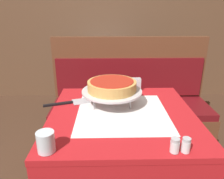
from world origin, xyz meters
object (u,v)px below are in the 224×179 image
salt_shaker (175,145)px  dining_table_front (122,128)px  pepper_shaker (186,145)px  condiment_caddy (104,51)px  pizza_server (69,103)px  booth_bench (130,117)px  water_glass_near (46,142)px  deep_dish_pizza (112,86)px  dining_table_rear (106,63)px  napkin_holder (134,84)px  pizza_pan_stand (112,92)px

salt_shaker → dining_table_front: bearing=117.5°
pepper_shaker → condiment_caddy: (-0.37, 2.02, 0.02)m
pizza_server → booth_bench: bearing=53.0°
water_glass_near → dining_table_front: bearing=45.8°
water_glass_near → condiment_caddy: bearing=83.7°
booth_bench → deep_dish_pizza: bearing=-106.3°
dining_table_rear → booth_bench: bearing=-75.5°
dining_table_front → condiment_caddy: (-0.13, 1.64, 0.16)m
dining_table_front → dining_table_rear: 1.68m
pepper_shaker → napkin_holder: (-0.13, 0.75, 0.01)m
pizza_pan_stand → napkin_holder: size_ratio=3.70×
dining_table_front → salt_shaker: size_ratio=12.76×
salt_shaker → napkin_holder: (-0.09, 0.75, 0.01)m
dining_table_front → pizza_server: bearing=157.2°
booth_bench → pizza_pan_stand: bearing=-106.3°
pizza_server → salt_shaker: (0.53, -0.52, 0.03)m
pepper_shaker → napkin_holder: 0.76m
water_glass_near → pizza_pan_stand: bearing=58.3°
dining_table_rear → pizza_server: size_ratio=2.53×
pepper_shaker → condiment_caddy: condiment_caddy is taller
booth_bench → water_glass_near: bearing=-113.2°
water_glass_near → salt_shaker: water_glass_near is taller
water_glass_near → booth_bench: bearing=66.8°
salt_shaker → napkin_holder: size_ratio=0.66×
booth_bench → water_glass_near: (-0.48, -1.12, 0.47)m
pizza_pan_stand → salt_shaker: size_ratio=5.61×
condiment_caddy → water_glass_near: bearing=-96.3°
pizza_server → water_glass_near: bearing=-91.4°
dining_table_rear → water_glass_near: (-0.24, -2.04, 0.15)m
pizza_server → condiment_caddy: (0.21, 1.50, 0.05)m
condiment_caddy → booth_bench: bearing=-73.5°
booth_bench → deep_dish_pizza: 0.88m
dining_table_front → booth_bench: (0.13, 0.76, -0.32)m
booth_bench → dining_table_front: bearing=-99.9°
dining_table_rear → napkin_holder: napkin_holder is taller
pepper_shaker → dining_table_front: bearing=122.9°
pizza_pan_stand → deep_dish_pizza: deep_dish_pizza is taller
dining_table_front → water_glass_near: water_glass_near is taller
pepper_shaker → napkin_holder: size_ratio=0.66×
pizza_pan_stand → water_glass_near: pizza_pan_stand is taller
pizza_server → water_glass_near: water_glass_near is taller
water_glass_near → condiment_caddy: 2.01m
pepper_shaker → deep_dish_pizza: bearing=121.8°
salt_shaker → napkin_holder: 0.76m
deep_dish_pizza → pizza_server: bearing=173.5°
water_glass_near → condiment_caddy: size_ratio=0.52×
booth_bench → napkin_holder: size_ratio=14.89×
deep_dish_pizza → pepper_shaker: (0.30, -0.49, -0.10)m
booth_bench → pizza_pan_stand: booth_bench is taller
deep_dish_pizza → napkin_holder: deep_dish_pizza is taller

